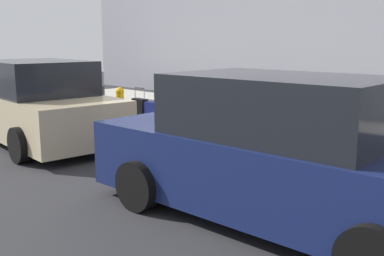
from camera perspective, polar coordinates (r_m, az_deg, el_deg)
name	(u,v)px	position (r m, az deg, el deg)	size (l,w,h in m)	color
ground_plane	(172,144)	(9.44, -2.48, -1.98)	(40.00, 40.00, 0.00)	#28282B
sidewalk_curb	(248,125)	(11.21, 7.04, 0.38)	(18.00, 5.00, 0.14)	#ADA89E
suitcase_red_0	(334,141)	(7.73, 17.35, -1.59)	(0.43, 0.22, 1.04)	red
suitcase_navy_1	(303,139)	(7.99, 13.77, -1.39)	(0.49, 0.24, 0.87)	navy
suitcase_black_2	(271,133)	(8.20, 9.92, -0.60)	(0.49, 0.27, 1.01)	black
suitcase_teal_3	(246,127)	(8.51, 6.79, 0.18)	(0.45, 0.25, 1.09)	#0F606B
suitcase_maroon_4	(225,125)	(8.89, 4.13, 0.44)	(0.48, 0.21, 0.76)	maroon
suitcase_olive_5	(204,122)	(9.30, 1.57, 0.71)	(0.47, 0.26, 0.85)	#59601E
suitcase_silver_6	(185,117)	(9.61, -0.85, 1.34)	(0.37, 0.23, 0.99)	#9EA0A8
suitcase_red_7	(171,116)	(10.00, -2.70, 1.47)	(0.45, 0.22, 0.87)	red
suitcase_navy_8	(155,115)	(10.46, -4.65, 1.67)	(0.51, 0.23, 0.64)	navy
suitcase_black_9	(140,111)	(10.88, -6.55, 2.09)	(0.41, 0.19, 0.89)	black
fire_hydrant	(120,103)	(11.51, -9.01, 3.13)	(0.39, 0.21, 0.83)	#D89E0C
bollard_post	(102,102)	(11.91, -11.26, 3.25)	(0.17, 0.17, 0.84)	#333338
parked_car_navy_0	(278,155)	(5.34, 10.72, -3.38)	(4.83, 2.15, 1.72)	#141E4C
parked_car_beige_1	(38,105)	(9.98, -18.80, 2.79)	(4.62, 2.29, 1.70)	tan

